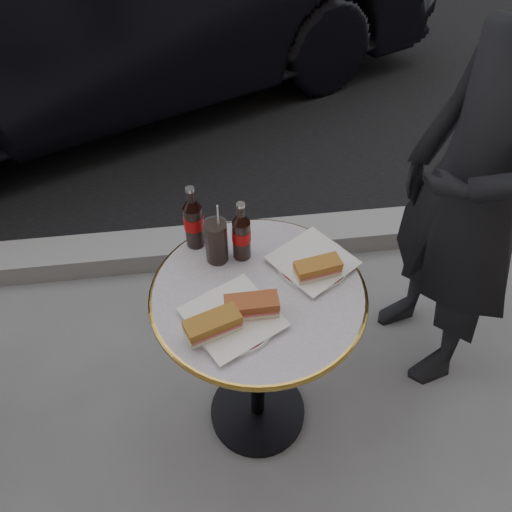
{
  "coord_description": "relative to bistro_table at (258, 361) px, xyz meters",
  "views": [
    {
      "loc": [
        -0.13,
        -0.91,
        1.81
      ],
      "look_at": [
        0.0,
        0.05,
        0.82
      ],
      "focal_mm": 35.0,
      "sensor_mm": 36.0,
      "label": 1
    }
  ],
  "objects": [
    {
      "name": "ground",
      "position": [
        0.0,
        0.0,
        -0.37
      ],
      "size": [
        80.0,
        80.0,
        0.0
      ],
      "primitive_type": "plane",
      "color": "slate",
      "rests_on": "ground"
    },
    {
      "name": "curb",
      "position": [
        0.0,
        0.9,
        -0.32
      ],
      "size": [
        40.0,
        0.2,
        0.12
      ],
      "primitive_type": "cube",
      "color": "gray",
      "rests_on": "ground"
    },
    {
      "name": "bistro_table",
      "position": [
        0.0,
        0.0,
        0.0
      ],
      "size": [
        0.62,
        0.62,
        0.73
      ],
      "primitive_type": null,
      "color": "#BAB2C4",
      "rests_on": "ground"
    },
    {
      "name": "plate_left",
      "position": [
        -0.08,
        -0.1,
        0.37
      ],
      "size": [
        0.29,
        0.29,
        0.01
      ],
      "primitive_type": "cylinder",
      "rotation": [
        0.0,
        0.0,
        0.31
      ],
      "color": "white",
      "rests_on": "bistro_table"
    },
    {
      "name": "plate_right",
      "position": [
        0.17,
        0.08,
        0.37
      ],
      "size": [
        0.29,
        0.29,
        0.01
      ],
      "primitive_type": "cylinder",
      "rotation": [
        0.0,
        0.0,
        0.41
      ],
      "color": "silver",
      "rests_on": "bistro_table"
    },
    {
      "name": "sandwich_left_a",
      "position": [
        -0.14,
        -0.14,
        0.4
      ],
      "size": [
        0.16,
        0.11,
        0.05
      ],
      "primitive_type": "cube",
      "rotation": [
        0.0,
        0.0,
        0.34
      ],
      "color": "#A16B29",
      "rests_on": "plate_left"
    },
    {
      "name": "sandwich_left_b",
      "position": [
        -0.03,
        -0.09,
        0.4
      ],
      "size": [
        0.14,
        0.07,
        0.05
      ],
      "primitive_type": "cube",
      "rotation": [
        0.0,
        0.0,
        0.01
      ],
      "color": "#9F4C28",
      "rests_on": "plate_left"
    },
    {
      "name": "sandwich_right",
      "position": [
        0.17,
        0.03,
        0.4
      ],
      "size": [
        0.14,
        0.08,
        0.05
      ],
      "primitive_type": "cube",
      "rotation": [
        0.0,
        0.0,
        0.19
      ],
      "color": "#B06F2C",
      "rests_on": "plate_right"
    },
    {
      "name": "cola_bottle_left",
      "position": [
        -0.17,
        0.21,
        0.47
      ],
      "size": [
        0.06,
        0.06,
        0.22
      ],
      "primitive_type": null,
      "rotation": [
        0.0,
        0.0,
        0.06
      ],
      "color": "black",
      "rests_on": "bistro_table"
    },
    {
      "name": "cola_bottle_right",
      "position": [
        -0.03,
        0.14,
        0.47
      ],
      "size": [
        0.07,
        0.07,
        0.2
      ],
      "primitive_type": null,
      "rotation": [
        0.0,
        0.0,
        -0.23
      ],
      "color": "black",
      "rests_on": "bistro_table"
    },
    {
      "name": "cola_glass",
      "position": [
        -0.1,
        0.14,
        0.44
      ],
      "size": [
        0.09,
        0.09,
        0.14
      ],
      "primitive_type": "cylinder",
      "rotation": [
        0.0,
        0.0,
        -0.36
      ],
      "color": "black",
      "rests_on": "bistro_table"
    },
    {
      "name": "pedestrian",
      "position": [
        0.72,
        0.23,
        0.46
      ],
      "size": [
        0.51,
        0.67,
        1.65
      ],
      "primitive_type": "imported",
      "rotation": [
        0.0,
        0.0,
        -1.36
      ],
      "color": "black",
      "rests_on": "ground"
    }
  ]
}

